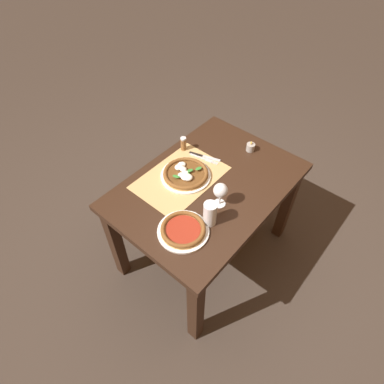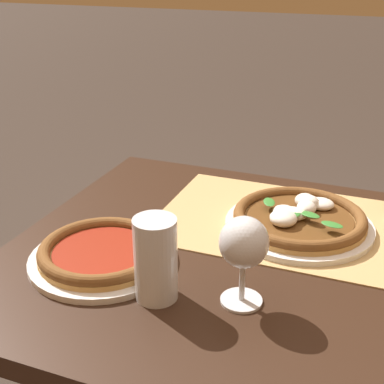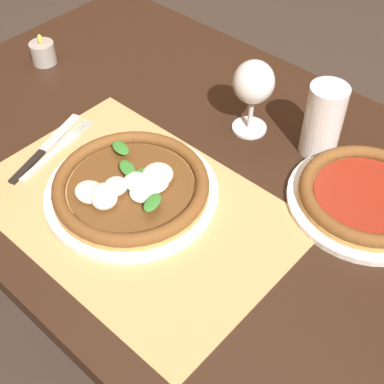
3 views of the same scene
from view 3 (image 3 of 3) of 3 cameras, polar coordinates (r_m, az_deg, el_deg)
The scene contains 10 objects.
ground_plane at distance 1.63m, azimuth -1.62°, elevation -15.02°, with size 24.00×24.00×0.00m, color #382D26.
dining_table at distance 1.13m, azimuth -2.26°, elevation 0.25°, with size 1.14×0.80×0.74m.
paper_placemat at distance 0.93m, azimuth -6.07°, elevation -1.78°, with size 0.55×0.37×0.00m, color tan.
pizza_near at distance 0.94m, azimuth -6.53°, elevation 0.49°, with size 0.31×0.31×0.05m.
pizza_far at distance 0.97m, azimuth 18.14°, elevation -0.44°, with size 0.27×0.27×0.04m.
wine_glass at distance 1.03m, azimuth 6.57°, elevation 11.26°, with size 0.08×0.08×0.16m.
pint_glass at distance 1.02m, azimuth 13.80°, elevation 7.31°, with size 0.07×0.07×0.15m.
fork at distance 1.06m, azimuth -14.13°, elevation 4.46°, with size 0.06×0.20×0.00m.
knife at distance 1.07m, azimuth -15.25°, elevation 4.64°, with size 0.08×0.21×0.01m.
votive_candle at distance 1.32m, azimuth -15.59°, elevation 14.04°, with size 0.06×0.06×0.07m.
Camera 3 is at (0.56, -0.55, 1.43)m, focal length 50.00 mm.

